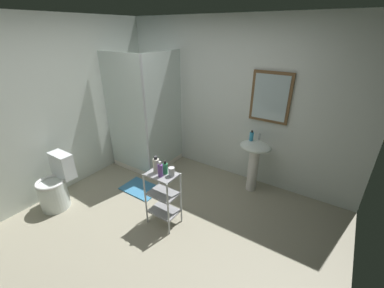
{
  "coord_description": "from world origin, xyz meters",
  "views": [
    {
      "loc": [
        1.65,
        -1.65,
        2.3
      ],
      "look_at": [
        0.09,
        0.72,
        0.95
      ],
      "focal_mm": 22.8,
      "sensor_mm": 36.0,
      "label": 1
    }
  ],
  "objects_px": {
    "toilet": "(56,186)",
    "hand_soap_bottle": "(251,136)",
    "storage_cart": "(163,195)",
    "shower_stall": "(148,142)",
    "body_wash_bottle_green": "(165,168)",
    "pedestal_sink": "(254,157)",
    "rinse_cup": "(172,172)",
    "bath_mat": "(141,189)",
    "lotion_bottle_white": "(156,165)",
    "conditioner_bottle_purple": "(160,170)"
  },
  "relations": [
    {
      "from": "toilet",
      "to": "hand_soap_bottle",
      "type": "distance_m",
      "value": 2.86
    },
    {
      "from": "storage_cart",
      "to": "toilet",
      "type": "bearing_deg",
      "value": -159.18
    },
    {
      "from": "shower_stall",
      "to": "body_wash_bottle_green",
      "type": "height_order",
      "value": "shower_stall"
    },
    {
      "from": "pedestal_sink",
      "to": "body_wash_bottle_green",
      "type": "xyz_separation_m",
      "value": [
        -0.64,
        -1.28,
        0.23
      ]
    },
    {
      "from": "rinse_cup",
      "to": "bath_mat",
      "type": "xyz_separation_m",
      "value": [
        -0.9,
        0.32,
        -0.79
      ]
    },
    {
      "from": "lotion_bottle_white",
      "to": "conditioner_bottle_purple",
      "type": "bearing_deg",
      "value": -21.64
    },
    {
      "from": "conditioner_bottle_purple",
      "to": "rinse_cup",
      "type": "bearing_deg",
      "value": 37.68
    },
    {
      "from": "shower_stall",
      "to": "bath_mat",
      "type": "bearing_deg",
      "value": -57.39
    },
    {
      "from": "pedestal_sink",
      "to": "conditioner_bottle_purple",
      "type": "distance_m",
      "value": 1.53
    },
    {
      "from": "toilet",
      "to": "hand_soap_bottle",
      "type": "relative_size",
      "value": 4.94
    },
    {
      "from": "pedestal_sink",
      "to": "lotion_bottle_white",
      "type": "bearing_deg",
      "value": -119.47
    },
    {
      "from": "storage_cart",
      "to": "rinse_cup",
      "type": "relative_size",
      "value": 6.79
    },
    {
      "from": "storage_cart",
      "to": "hand_soap_bottle",
      "type": "relative_size",
      "value": 4.81
    },
    {
      "from": "storage_cart",
      "to": "lotion_bottle_white",
      "type": "height_order",
      "value": "lotion_bottle_white"
    },
    {
      "from": "bath_mat",
      "to": "conditioner_bottle_purple",
      "type": "bearing_deg",
      "value": -26.54
    },
    {
      "from": "toilet",
      "to": "conditioner_bottle_purple",
      "type": "bearing_deg",
      "value": 19.02
    },
    {
      "from": "toilet",
      "to": "bath_mat",
      "type": "relative_size",
      "value": 1.27
    },
    {
      "from": "pedestal_sink",
      "to": "bath_mat",
      "type": "relative_size",
      "value": 1.35
    },
    {
      "from": "conditioner_bottle_purple",
      "to": "storage_cart",
      "type": "bearing_deg",
      "value": 115.16
    },
    {
      "from": "body_wash_bottle_green",
      "to": "lotion_bottle_white",
      "type": "distance_m",
      "value": 0.11
    },
    {
      "from": "toilet",
      "to": "hand_soap_bottle",
      "type": "xyz_separation_m",
      "value": [
        2.06,
        1.91,
        0.56
      ]
    },
    {
      "from": "toilet",
      "to": "body_wash_bottle_green",
      "type": "relative_size",
      "value": 4.49
    },
    {
      "from": "toilet",
      "to": "storage_cart",
      "type": "bearing_deg",
      "value": 20.82
    },
    {
      "from": "pedestal_sink",
      "to": "bath_mat",
      "type": "distance_m",
      "value": 1.83
    },
    {
      "from": "toilet",
      "to": "conditioner_bottle_purple",
      "type": "distance_m",
      "value": 1.66
    },
    {
      "from": "bath_mat",
      "to": "storage_cart",
      "type": "bearing_deg",
      "value": -24.44
    },
    {
      "from": "shower_stall",
      "to": "bath_mat",
      "type": "height_order",
      "value": "shower_stall"
    },
    {
      "from": "shower_stall",
      "to": "body_wash_bottle_green",
      "type": "relative_size",
      "value": 11.81
    },
    {
      "from": "storage_cart",
      "to": "hand_soap_bottle",
      "type": "bearing_deg",
      "value": 66.69
    },
    {
      "from": "pedestal_sink",
      "to": "conditioner_bottle_purple",
      "type": "height_order",
      "value": "conditioner_bottle_purple"
    },
    {
      "from": "hand_soap_bottle",
      "to": "body_wash_bottle_green",
      "type": "height_order",
      "value": "hand_soap_bottle"
    },
    {
      "from": "pedestal_sink",
      "to": "storage_cart",
      "type": "bearing_deg",
      "value": -117.13
    },
    {
      "from": "conditioner_bottle_purple",
      "to": "rinse_cup",
      "type": "xyz_separation_m",
      "value": [
        0.1,
        0.08,
        -0.03
      ]
    },
    {
      "from": "shower_stall",
      "to": "rinse_cup",
      "type": "relative_size",
      "value": 18.35
    },
    {
      "from": "pedestal_sink",
      "to": "rinse_cup",
      "type": "relative_size",
      "value": 7.43
    },
    {
      "from": "shower_stall",
      "to": "hand_soap_bottle",
      "type": "height_order",
      "value": "shower_stall"
    },
    {
      "from": "pedestal_sink",
      "to": "bath_mat",
      "type": "height_order",
      "value": "pedestal_sink"
    },
    {
      "from": "toilet",
      "to": "shower_stall",
      "type": "bearing_deg",
      "value": 80.08
    },
    {
      "from": "rinse_cup",
      "to": "pedestal_sink",
      "type": "bearing_deg",
      "value": 66.74
    },
    {
      "from": "hand_soap_bottle",
      "to": "conditioner_bottle_purple",
      "type": "bearing_deg",
      "value": -111.89
    },
    {
      "from": "hand_soap_bottle",
      "to": "bath_mat",
      "type": "height_order",
      "value": "hand_soap_bottle"
    },
    {
      "from": "shower_stall",
      "to": "storage_cart",
      "type": "distance_m",
      "value": 1.57
    },
    {
      "from": "storage_cart",
      "to": "conditioner_bottle_purple",
      "type": "bearing_deg",
      "value": -64.84
    },
    {
      "from": "hand_soap_bottle",
      "to": "conditioner_bottle_purple",
      "type": "xyz_separation_m",
      "value": [
        -0.56,
        -1.4,
        -0.06
      ]
    },
    {
      "from": "hand_soap_bottle",
      "to": "body_wash_bottle_green",
      "type": "xyz_separation_m",
      "value": [
        -0.55,
        -1.32,
        -0.07
      ]
    },
    {
      "from": "pedestal_sink",
      "to": "conditioner_bottle_purple",
      "type": "relative_size",
      "value": 4.2
    },
    {
      "from": "lotion_bottle_white",
      "to": "rinse_cup",
      "type": "relative_size",
      "value": 2.0
    },
    {
      "from": "shower_stall",
      "to": "conditioner_bottle_purple",
      "type": "distance_m",
      "value": 1.66
    },
    {
      "from": "pedestal_sink",
      "to": "body_wash_bottle_green",
      "type": "relative_size",
      "value": 4.78
    },
    {
      "from": "toilet",
      "to": "rinse_cup",
      "type": "relative_size",
      "value": 6.97
    }
  ]
}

